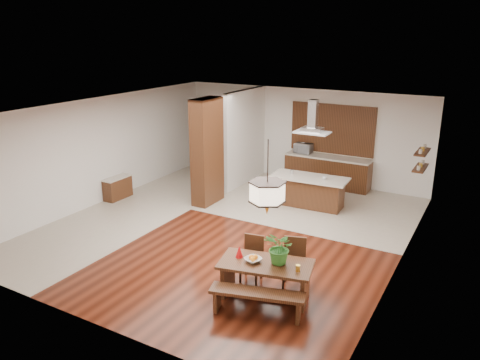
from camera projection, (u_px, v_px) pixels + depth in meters
The scene contains 25 objects.
room_shell at pixel (229, 145), 10.80m from camera, with size 9.00×9.04×2.92m.
tile_hallway at pixel (142, 207), 12.71m from camera, with size 2.50×9.00×0.01m, color #B2A694.
tile_kitchen at pixel (314, 204), 12.91m from camera, with size 5.50×4.00×0.01m, color #B2A694.
soffit_band at pixel (228, 109), 10.55m from camera, with size 8.00×9.00×0.02m, color #431D10.
partition_pier at pixel (207, 152), 12.64m from camera, with size 0.45×1.00×2.90m, color black.
partition_stub at pixel (245, 137), 14.38m from camera, with size 0.18×2.40×2.90m, color silver.
hallway_console at pixel (118, 188), 13.28m from camera, with size 0.37×0.88×0.63m, color black.
hallway_doorway at pixel (227, 139), 16.02m from camera, with size 1.10×0.20×2.10m, color black.
rear_counter at pixel (327, 171), 14.30m from camera, with size 2.60×0.62×0.95m.
kitchen_window at pixel (333, 129), 14.13m from camera, with size 2.60×0.08×1.50m, color #A45F31.
shelf_lower at pixel (420, 168), 11.35m from camera, with size 0.26×0.90×0.04m, color black.
shelf_upper at pixel (422, 152), 11.23m from camera, with size 0.26×0.90×0.04m, color black.
dining_table at pixel (266, 272), 8.26m from camera, with size 1.77×1.15×0.68m.
dining_bench at pixel (257, 303), 7.81m from camera, with size 1.59×0.35×0.45m, color black, non-canonical shape.
dining_chair_left at pixel (251, 259), 8.85m from camera, with size 0.39×0.39×0.88m, color black, non-canonical shape.
dining_chair_right at pixel (294, 264), 8.61m from camera, with size 0.41×0.41×0.93m, color black, non-canonical shape.
pendant_lantern at pixel (268, 178), 7.73m from camera, with size 0.64×0.64×1.31m, color #FCE5C1, non-canonical shape.
foliage_plant at pixel (280, 248), 8.09m from camera, with size 0.54×0.47×0.60m, color #2E7025.
fruit_bowl at pixel (253, 260), 8.24m from camera, with size 0.29×0.29×0.07m, color #BDB1A5.
napkin_cone at pixel (239, 252), 8.38m from camera, with size 0.14×0.14×0.22m, color red.
gold_ornament at pixel (298, 268), 7.91m from camera, with size 0.08×0.08×0.11m, color gold.
kitchen_island at pixel (309, 191), 12.66m from camera, with size 2.08×0.98×0.84m.
range_hood at pixel (313, 117), 12.05m from camera, with size 0.90×0.55×0.87m, color silver, non-canonical shape.
island_cup at pixel (324, 178), 12.27m from camera, with size 0.11×0.11×0.09m, color white.
microwave at pixel (303, 148), 14.52m from camera, with size 0.54×0.36×0.30m, color silver.
Camera 1 is at (5.41, -9.05, 4.56)m, focal length 35.00 mm.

